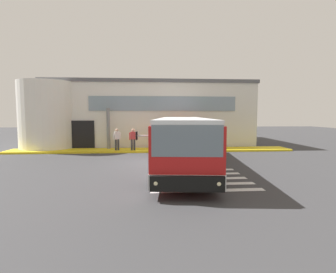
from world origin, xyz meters
TOP-DOWN VIEW (x-y plane):
  - ground_plane at (0.00, 0.00)m, footprint 80.00×90.00m
  - bay_paint_stripes at (2.00, -4.20)m, footprint 4.40×3.96m
  - terminal_building at (-0.67, 11.57)m, footprint 20.01×13.80m
  - boarding_curb at (0.00, 4.80)m, footprint 22.21×2.00m
  - entry_support_column at (-3.47, 5.40)m, footprint 0.28×0.28m
  - bus_main_foreground at (1.64, -1.30)m, footprint 4.23×12.21m
  - passenger_near_column at (-2.68, 4.38)m, footprint 0.54×0.48m
  - passenger_by_doorway at (-1.44, 4.25)m, footprint 0.59×0.24m

SIDE VIEW (x-z plane):
  - ground_plane at x=0.00m, z-range -0.02..0.00m
  - bay_paint_stripes at x=2.00m, z-range 0.00..0.01m
  - boarding_curb at x=0.00m, z-range 0.00..0.15m
  - passenger_by_doorway at x=-1.44m, z-range 0.24..1.92m
  - passenger_near_column at x=-2.68m, z-range 0.28..1.95m
  - bus_main_foreground at x=1.64m, z-range -0.01..2.69m
  - entry_support_column at x=-3.47m, z-range 0.15..3.40m
  - terminal_building at x=-0.67m, z-range -0.01..5.85m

